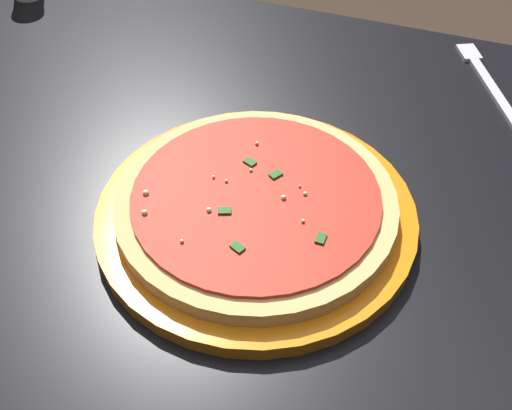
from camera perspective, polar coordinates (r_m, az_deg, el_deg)
The scene contains 4 objects.
restaurant_table at distance 0.71m, azimuth -3.06°, elevation -7.25°, with size 1.16×0.81×0.78m.
serving_plate at distance 0.58m, azimuth -0.00°, elevation -0.87°, with size 0.31×0.31×0.02m, color orange.
pizza at distance 0.56m, azimuth -0.00°, elevation 0.33°, with size 0.27×0.27×0.02m.
fork at distance 0.81m, azimuth 21.07°, elevation 11.07°, with size 0.10×0.17×0.00m.
Camera 1 is at (-0.18, 0.39, 1.20)m, focal length 42.05 mm.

